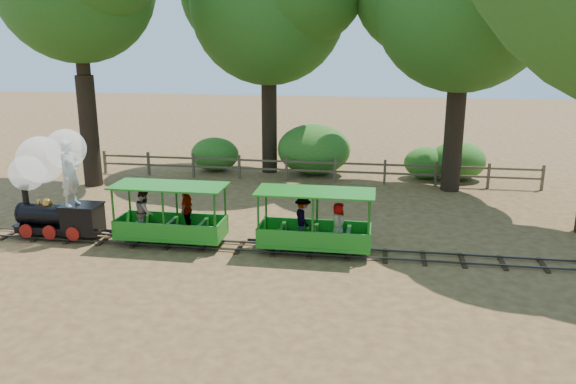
# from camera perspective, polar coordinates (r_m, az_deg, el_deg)

# --- Properties ---
(ground) EXTENTS (90.00, 90.00, 0.00)m
(ground) POSITION_cam_1_polar(r_m,az_deg,el_deg) (15.55, -1.33, -5.95)
(ground) COLOR olive
(ground) RESTS_ON ground
(track) EXTENTS (22.00, 1.00, 0.10)m
(track) POSITION_cam_1_polar(r_m,az_deg,el_deg) (15.53, -1.33, -5.71)
(track) COLOR #3F3D3A
(track) RESTS_ON ground
(locomotive) EXTENTS (2.85, 1.34, 3.27)m
(locomotive) POSITION_cam_1_polar(r_m,az_deg,el_deg) (17.45, -23.04, 1.49)
(locomotive) COLOR black
(locomotive) RESTS_ON ground
(carriage_front) EXTENTS (3.16, 1.29, 1.64)m
(carriage_front) POSITION_cam_1_polar(r_m,az_deg,el_deg) (16.10, -12.11, -2.56)
(carriage_front) COLOR #1C7C1B
(carriage_front) RESTS_ON track
(carriage_rear) EXTENTS (3.16, 1.29, 1.64)m
(carriage_rear) POSITION_cam_1_polar(r_m,az_deg,el_deg) (15.17, 2.73, -3.48)
(carriage_rear) COLOR #1C7C1B
(carriage_rear) RESTS_ON track
(fence) EXTENTS (18.10, 0.10, 1.00)m
(fence) POSITION_cam_1_polar(r_m,az_deg,el_deg) (22.98, 2.31, 2.50)
(fence) COLOR brown
(fence) RESTS_ON ground
(shrub_west) EXTENTS (2.14, 1.65, 1.48)m
(shrub_west) POSITION_cam_1_polar(r_m,az_deg,el_deg) (25.08, -7.43, 3.83)
(shrub_west) COLOR #2D6B1E
(shrub_west) RESTS_ON ground
(shrub_mid_w) EXTENTS (3.14, 2.42, 2.17)m
(shrub_mid_w) POSITION_cam_1_polar(r_m,az_deg,el_deg) (24.14, 2.63, 4.34)
(shrub_mid_w) COLOR #2D6B1E
(shrub_mid_w) RESTS_ON ground
(shrub_mid_e) EXTENTS (1.92, 1.48, 1.33)m
(shrub_mid_e) POSITION_cam_1_polar(r_m,az_deg,el_deg) (24.16, 13.96, 2.89)
(shrub_mid_e) COLOR #2D6B1E
(shrub_mid_e) RESTS_ON ground
(shrub_east) EXTENTS (2.30, 1.77, 1.59)m
(shrub_east) POSITION_cam_1_polar(r_m,az_deg,el_deg) (24.27, 16.83, 3.06)
(shrub_east) COLOR #2D6B1E
(shrub_east) RESTS_ON ground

